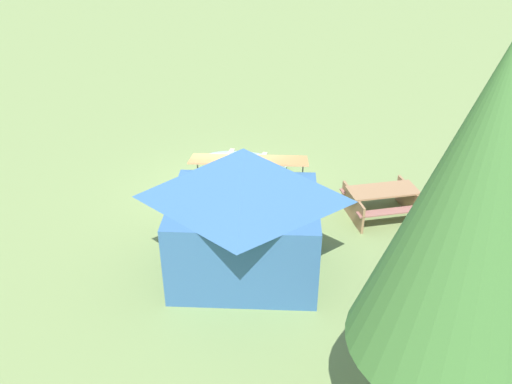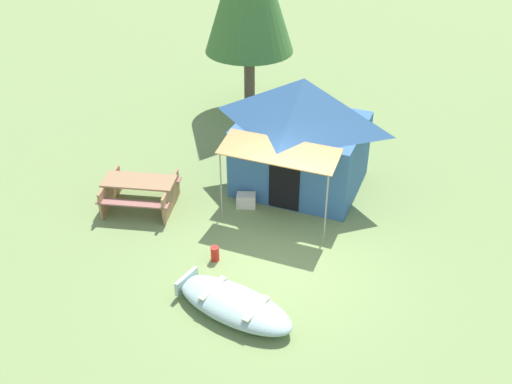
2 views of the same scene
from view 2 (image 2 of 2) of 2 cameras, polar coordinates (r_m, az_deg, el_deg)
name	(u,v)px [view 2 (image 2 of 2)]	position (r m, az deg, el deg)	size (l,w,h in m)	color
ground_plane	(280,261)	(12.55, 2.34, -6.79)	(80.00, 80.00, 0.00)	#738A4F
beached_rowboat	(234,304)	(11.26, -2.23, -10.93)	(2.68, 1.51, 0.41)	#9BB8B3
canvas_cabin_tent	(302,132)	(14.40, 4.53, 5.88)	(3.25, 3.52, 2.91)	#356298
picnic_table	(140,190)	(14.26, -11.35, 0.20)	(2.01, 1.80, 0.74)	#98714D
cooler_box	(246,200)	(14.14, -0.98, -0.83)	(0.46, 0.30, 0.35)	beige
fuel_can	(215,254)	(12.50, -4.06, -6.07)	(0.18, 0.18, 0.33)	red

